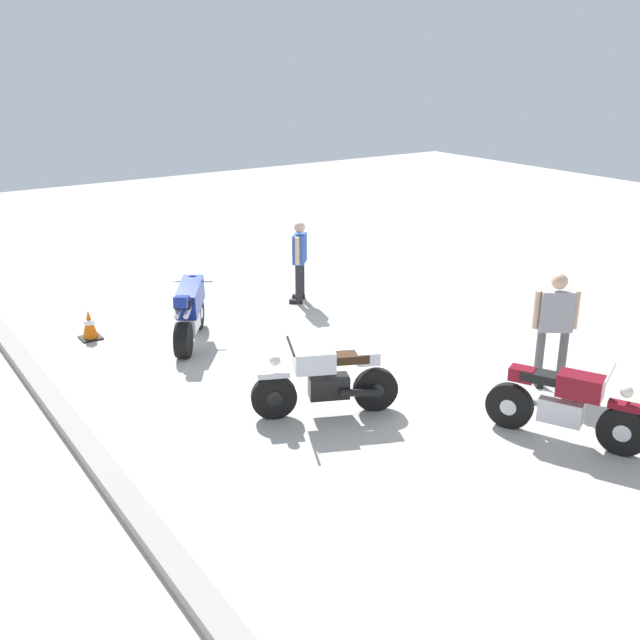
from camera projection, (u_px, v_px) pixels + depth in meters
name	position (u px, v px, depth m)	size (l,w,h in m)	color
ground_plane	(360.00, 365.00, 12.06)	(40.00, 40.00, 0.00)	#B7B2A8
curb_edge	(80.00, 438.00, 9.61)	(14.00, 0.30, 0.15)	#9C978F
motorcycle_maroon_cruiser	(565.00, 404.00, 9.55)	(1.93, 1.05, 1.09)	black
motorcycle_silver_cruiser	(326.00, 380.00, 10.24)	(1.03, 1.95, 1.09)	black
motorcycle_blue_sportbike	(190.00, 310.00, 12.82)	(1.71, 1.28, 1.14)	black
person_in_gray_shirt	(555.00, 321.00, 11.01)	(0.52, 0.61, 1.78)	#59595B
person_in_blue_shirt	(300.00, 257.00, 14.82)	(0.55, 0.54, 1.66)	#262628
traffic_cone	(89.00, 325.00, 13.07)	(0.36, 0.36, 0.53)	black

